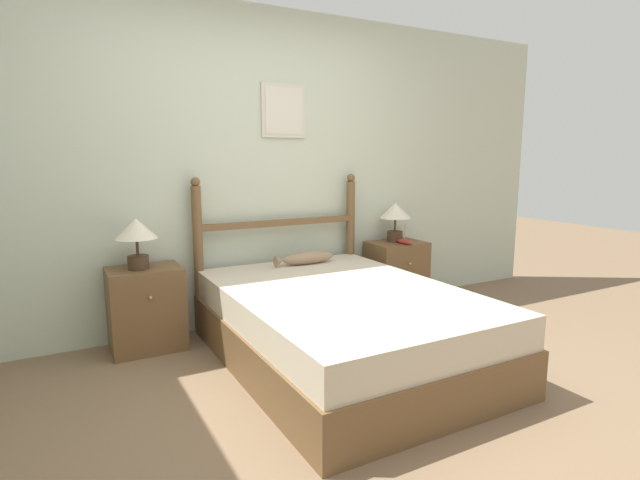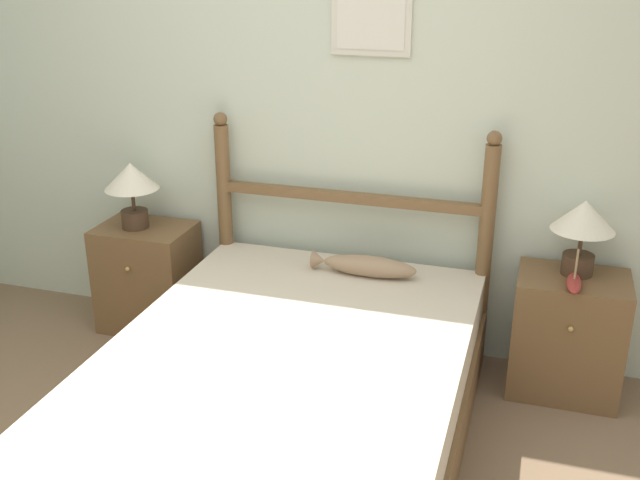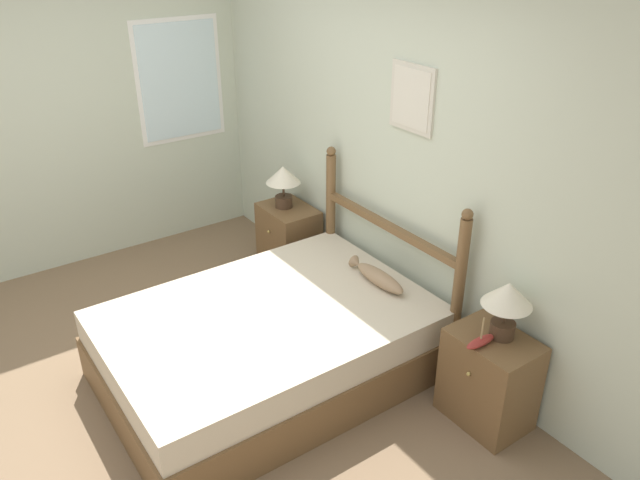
{
  "view_description": "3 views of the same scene",
  "coord_description": "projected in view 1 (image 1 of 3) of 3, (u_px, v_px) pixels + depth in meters",
  "views": [
    {
      "loc": [
        -1.43,
        -2.13,
        1.39
      ],
      "look_at": [
        0.3,
        1.03,
        0.77
      ],
      "focal_mm": 28.0,
      "sensor_mm": 36.0,
      "label": 1
    },
    {
      "loc": [
        1.16,
        -1.85,
        2.02
      ],
      "look_at": [
        0.28,
        0.99,
        0.84
      ],
      "focal_mm": 42.0,
      "sensor_mm": 36.0,
      "label": 2
    },
    {
      "loc": [
        3.18,
        -1.02,
        2.75
      ],
      "look_at": [
        0.24,
        1.03,
        0.9
      ],
      "focal_mm": 35.0,
      "sensor_mm": 36.0,
      "label": 3
    }
  ],
  "objects": [
    {
      "name": "nightstand_right",
      "position": [
        396.0,
        274.0,
        4.63
      ],
      "size": [
        0.51,
        0.39,
        0.6
      ],
      "color": "brown",
      "rests_on": "ground_plane"
    },
    {
      "name": "nightstand_left",
      "position": [
        146.0,
        309.0,
        3.58
      ],
      "size": [
        0.51,
        0.39,
        0.6
      ],
      "color": "brown",
      "rests_on": "ground_plane"
    },
    {
      "name": "table_lamp_left",
      "position": [
        136.0,
        233.0,
        3.45
      ],
      "size": [
        0.29,
        0.29,
        0.36
      ],
      "color": "#422D1E",
      "rests_on": "nightstand_left"
    },
    {
      "name": "headboard",
      "position": [
        280.0,
        244.0,
        4.16
      ],
      "size": [
        1.46,
        0.08,
        1.23
      ],
      "color": "brown",
      "rests_on": "ground_plane"
    },
    {
      "name": "bed",
      "position": [
        342.0,
        326.0,
        3.36
      ],
      "size": [
        1.46,
        2.08,
        0.51
      ],
      "color": "brown",
      "rests_on": "ground_plane"
    },
    {
      "name": "fish_pillow",
      "position": [
        306.0,
        258.0,
        4.07
      ],
      "size": [
        0.53,
        0.12,
        0.1
      ],
      "color": "#997A5B",
      "rests_on": "bed"
    },
    {
      "name": "wall_back",
      "position": [
        246.0,
        169.0,
        4.04
      ],
      "size": [
        6.4,
        0.08,
        2.55
      ],
      "color": "beige",
      "rests_on": "ground_plane"
    },
    {
      "name": "ground_plane",
      "position": [
        362.0,
        409.0,
        2.75
      ],
      "size": [
        16.0,
        16.0,
        0.0
      ],
      "primitive_type": "plane",
      "color": "#7A6047"
    },
    {
      "name": "model_boat",
      "position": [
        404.0,
        242.0,
        4.47
      ],
      "size": [
        0.06,
        0.22,
        0.18
      ],
      "color": "maroon",
      "rests_on": "nightstand_right"
    },
    {
      "name": "table_lamp_right",
      "position": [
        395.0,
        214.0,
        4.58
      ],
      "size": [
        0.29,
        0.29,
        0.36
      ],
      "color": "#422D1E",
      "rests_on": "nightstand_right"
    }
  ]
}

